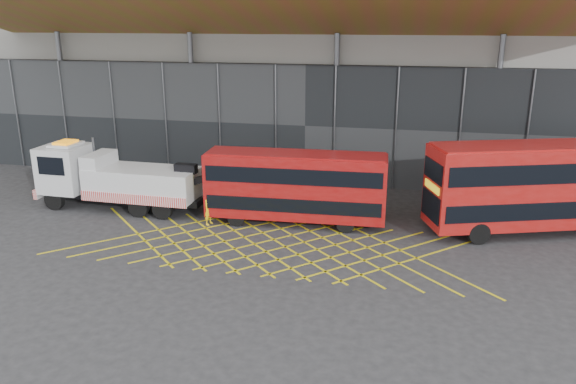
% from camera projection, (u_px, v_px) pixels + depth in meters
% --- Properties ---
extents(ground_plane, '(120.00, 120.00, 0.00)m').
position_uv_depth(ground_plane, '(224.00, 241.00, 28.67)').
color(ground_plane, '#252528').
extents(road_markings, '(21.56, 7.16, 0.01)m').
position_uv_depth(road_markings, '(270.00, 245.00, 28.17)').
color(road_markings, gold).
rests_on(road_markings, ground_plane).
extents(construction_building, '(55.00, 23.97, 18.00)m').
position_uv_depth(construction_building, '(322.00, 44.00, 42.74)').
color(construction_building, gray).
rests_on(construction_building, ground_plane).
extents(recovery_truck, '(11.50, 2.94, 4.01)m').
position_uv_depth(recovery_truck, '(113.00, 178.00, 33.17)').
color(recovery_truck, black).
rests_on(recovery_truck, ground_plane).
extents(bus_towed, '(9.95, 2.79, 4.00)m').
position_uv_depth(bus_towed, '(295.00, 185.00, 30.59)').
color(bus_towed, maroon).
rests_on(bus_towed, ground_plane).
extents(bus_second, '(12.00, 6.44, 4.80)m').
position_uv_depth(bus_second, '(541.00, 184.00, 29.16)').
color(bus_second, '#9E0F0C').
rests_on(bus_second, ground_plane).
extents(worker, '(0.59, 0.76, 1.84)m').
position_uv_depth(worker, '(209.00, 208.00, 30.81)').
color(worker, yellow).
rests_on(worker, ground_plane).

